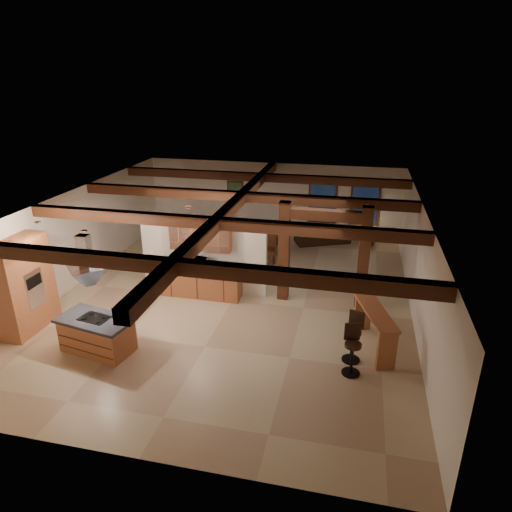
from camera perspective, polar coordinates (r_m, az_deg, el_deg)
The scene contains 22 objects.
ground at distance 13.31m, azimuth -2.97°, elevation -5.54°, with size 12.00×12.00×0.00m, color tan.
room_walls at distance 12.59m, azimuth -3.12°, elevation 1.66°, with size 12.00×12.00×12.00m.
ceiling_beams at distance 12.28m, azimuth -3.22°, elevation 5.95°, with size 10.00×12.00×0.28m.
timber_posts at distance 12.65m, azimuth 8.47°, elevation 1.47°, with size 2.50×0.30×2.90m.
partition_wall at distance 13.57m, azimuth -6.56°, elevation -0.00°, with size 3.80×0.18×2.20m, color white.
pantry_cabinet at distance 12.80m, azimuth -27.03°, elevation -3.31°, with size 0.67×1.60×2.40m.
back_counter at distance 13.48m, azimuth -6.99°, elevation -3.07°, with size 2.50×0.66×0.94m.
upper_display_cabinet at distance 13.14m, azimuth -6.97°, elevation 2.73°, with size 1.80×0.36×0.95m.
range_hood at distance 10.89m, azimuth -20.13°, elevation -3.09°, with size 1.10×1.10×1.40m.
back_windows at distance 17.90m, azimuth 10.87°, elevation 6.55°, with size 2.70×0.07×1.70m.
framed_art at distance 18.47m, azimuth -2.63°, elevation 8.05°, with size 0.65×0.05×0.85m.
recessed_cans at distance 11.53m, azimuth -18.16°, elevation 4.36°, with size 3.16×2.46×0.03m.
kitchen_island at distance 11.49m, azimuth -19.25°, elevation -9.18°, with size 1.89×1.24×0.87m.
dining_table at distance 16.22m, azimuth -0.27°, elevation 0.94°, with size 1.82×1.02×0.64m, color #3A190E.
sofa at distance 17.81m, azimuth 8.32°, elevation 2.61°, with size 2.08×0.81×0.61m, color black.
microwave at distance 13.24m, azimuth -7.05°, elevation -0.76°, with size 0.46×0.31×0.25m, color #BCBCC1.
bar_counter at distance 11.18m, azimuth 14.62°, elevation -8.13°, with size 1.04×1.95×1.00m.
side_table at distance 17.85m, azimuth 13.73°, elevation 2.06°, with size 0.40×0.40×0.50m, color #3B210E.
table_lamp at distance 17.69m, azimuth 13.88°, elevation 3.60°, with size 0.31×0.31×0.36m.
bar_stool_a at distance 10.26m, azimuth 11.93°, elevation -11.37°, with size 0.41×0.43×1.16m.
bar_stool_b at distance 10.68m, azimuth 12.07°, elevation -9.84°, with size 0.44×0.45×1.19m.
dining_chairs at distance 16.12m, azimuth -0.27°, elevation 1.82°, with size 1.76×1.76×1.15m.
Camera 1 is at (3.27, -11.34, 6.16)m, focal length 32.00 mm.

